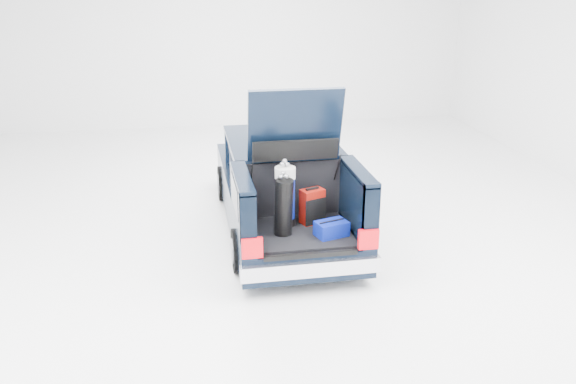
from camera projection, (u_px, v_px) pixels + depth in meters
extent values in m
plane|color=white|center=(283.00, 228.00, 9.81)|extent=(14.00, 14.00, 0.00)
cube|color=black|center=(276.00, 185.00, 10.24)|extent=(1.75, 3.00, 0.70)
cube|color=black|center=(263.00, 163.00, 11.72)|extent=(1.70, 0.30, 0.50)
cube|color=silver|center=(262.00, 165.00, 11.87)|extent=(1.72, 0.10, 0.22)
cube|color=black|center=(281.00, 159.00, 9.56)|extent=(1.55, 1.95, 0.54)
cube|color=black|center=(281.00, 141.00, 9.46)|extent=(1.62, 2.05, 0.06)
cube|color=black|center=(301.00, 248.00, 8.30)|extent=(1.75, 1.30, 0.40)
cube|color=black|center=(301.00, 232.00, 8.24)|extent=(1.32, 1.18, 0.05)
cube|color=black|center=(243.00, 209.00, 7.96)|extent=(0.20, 1.30, 0.85)
cube|color=black|center=(357.00, 202.00, 8.21)|extent=(0.20, 1.30, 0.85)
cube|color=black|center=(242.00, 178.00, 7.81)|extent=(0.20, 1.30, 0.06)
cube|color=black|center=(359.00, 171.00, 8.06)|extent=(0.20, 1.30, 0.06)
cube|color=black|center=(293.00, 190.00, 8.66)|extent=(1.36, 0.08, 0.84)
cube|color=silver|center=(311.00, 269.00, 7.66)|extent=(1.80, 0.12, 0.20)
cube|color=#BD080F|center=(252.00, 248.00, 7.45)|extent=(0.26, 0.07, 0.26)
cube|color=#BD080F|center=(368.00, 239.00, 7.69)|extent=(0.26, 0.07, 0.26)
cube|color=black|center=(311.00, 255.00, 7.64)|extent=(1.20, 0.06, 0.06)
cube|color=black|center=(295.00, 125.00, 8.16)|extent=(1.28, 0.33, 1.03)
cube|color=black|center=(295.00, 114.00, 8.15)|extent=(0.95, 0.17, 0.54)
cylinder|color=black|center=(224.00, 183.00, 10.91)|extent=(0.20, 0.62, 0.62)
cylinder|color=slate|center=(224.00, 183.00, 10.91)|extent=(0.23, 0.36, 0.36)
cylinder|color=black|center=(313.00, 178.00, 11.18)|extent=(0.20, 0.62, 0.62)
cylinder|color=slate|center=(313.00, 178.00, 11.18)|extent=(0.23, 0.36, 0.36)
cylinder|color=black|center=(240.00, 250.00, 8.32)|extent=(0.20, 0.62, 0.62)
cylinder|color=slate|center=(240.00, 250.00, 8.32)|extent=(0.23, 0.36, 0.36)
cylinder|color=black|center=(356.00, 242.00, 8.59)|extent=(0.20, 0.62, 0.62)
cylinder|color=slate|center=(356.00, 242.00, 8.59)|extent=(0.23, 0.36, 0.36)
cube|color=#6E0A03|center=(312.00, 206.00, 8.42)|extent=(0.36, 0.29, 0.49)
cube|color=black|center=(312.00, 189.00, 8.33)|extent=(0.20, 0.11, 0.03)
cube|color=black|center=(313.00, 212.00, 8.35)|extent=(0.31, 0.13, 0.37)
cylinder|color=black|center=(284.00, 207.00, 7.99)|extent=(0.33, 0.35, 0.78)
cube|color=white|center=(283.00, 203.00, 8.08)|extent=(0.09, 0.05, 0.28)
sphere|color=#99999E|center=(281.00, 177.00, 7.86)|extent=(0.06, 0.06, 0.06)
sphere|color=#99999E|center=(286.00, 176.00, 7.82)|extent=(0.06, 0.06, 0.06)
cylinder|color=black|center=(285.00, 221.00, 8.41)|extent=(0.33, 0.33, 0.11)
cylinder|color=navy|center=(285.00, 198.00, 8.29)|extent=(0.31, 0.31, 0.59)
cylinder|color=white|center=(285.00, 173.00, 8.17)|extent=(0.33, 0.33, 0.15)
sphere|color=#99999E|center=(287.00, 165.00, 8.15)|extent=(0.07, 0.07, 0.07)
sphere|color=#99999E|center=(285.00, 161.00, 8.15)|extent=(0.07, 0.07, 0.07)
cube|color=navy|center=(332.00, 229.00, 8.06)|extent=(0.47, 0.37, 0.20)
cylinder|color=black|center=(332.00, 221.00, 8.02)|extent=(0.35, 0.12, 0.02)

